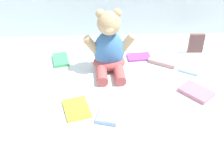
{
  "coord_description": "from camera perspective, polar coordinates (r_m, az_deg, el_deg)",
  "views": [
    {
      "loc": [
        -0.04,
        -1.08,
        0.78
      ],
      "look_at": [
        -0.0,
        -0.1,
        0.1
      ],
      "focal_mm": 45.86,
      "sensor_mm": 36.0,
      "label": 1
    }
  ],
  "objects": [
    {
      "name": "ground_plane",
      "position": [
        1.33,
        -0.09,
        -1.06
      ],
      "size": [
        3.2,
        3.2,
        0.0
      ],
      "primitive_type": "plane",
      "color": "silver"
    },
    {
      "name": "teddy_bear",
      "position": [
        1.35,
        -0.57,
        5.18
      ],
      "size": [
        0.25,
        0.22,
        0.3
      ],
      "rotation": [
        0.0,
        0.0,
        0.04
      ],
      "color": "#3F72B2",
      "rests_on": "ground_plane"
    },
    {
      "name": "book_case_0",
      "position": [
        1.18,
        -7.07,
        -6.77
      ],
      "size": [
        0.13,
        0.15,
        0.01
      ],
      "primitive_type": "cube",
      "rotation": [
        0.0,
        0.0,
        3.41
      ],
      "color": "yellow",
      "rests_on": "ground_plane"
    },
    {
      "name": "book_case_1",
      "position": [
        1.58,
        16.41,
        6.0
      ],
      "size": [
        0.08,
        0.02,
        0.11
      ],
      "primitive_type": "cube",
      "rotation": [
        0.01,
        0.0,
        -0.04
      ],
      "color": "brown",
      "rests_on": "ground_plane"
    },
    {
      "name": "book_case_2",
      "position": [
        1.46,
        15.46,
        1.48
      ],
      "size": [
        0.14,
        0.15,
        0.01
      ],
      "primitive_type": "cube",
      "rotation": [
        0.0,
        0.0,
        5.75
      ],
      "color": "#89B9DE",
      "rests_on": "ground_plane"
    },
    {
      "name": "book_case_3",
      "position": [
        1.3,
        16.43,
        -3.31
      ],
      "size": [
        0.16,
        0.16,
        0.02
      ],
      "primitive_type": "cube",
      "rotation": [
        0.0,
        0.0,
        3.87
      ],
      "color": "#BE6E87",
      "rests_on": "ground_plane"
    },
    {
      "name": "book_case_4",
      "position": [
        1.13,
        -0.71,
        -8.1
      ],
      "size": [
        0.1,
        0.11,
        0.02
      ],
      "primitive_type": "cube",
      "rotation": [
        0.0,
        0.0,
        2.88
      ],
      "color": "#8BA7D9",
      "rests_on": "ground_plane"
    },
    {
      "name": "book_case_5",
      "position": [
        1.5,
        5.37,
        3.51
      ],
      "size": [
        0.13,
        0.08,
        0.01
      ],
      "primitive_type": "cube",
      "rotation": [
        0.0,
        0.0,
        4.8
      ],
      "color": "purple",
      "rests_on": "ground_plane"
    },
    {
      "name": "book_case_6",
      "position": [
        1.47,
        10.17,
        2.67
      ],
      "size": [
        0.16,
        0.13,
        0.02
      ],
      "primitive_type": "cube",
      "rotation": [
        0.0,
        0.0,
        4.19
      ],
      "color": "tan",
      "rests_on": "ground_plane"
    },
    {
      "name": "book_case_7",
      "position": [
        1.49,
        -10.21,
        2.94
      ],
      "size": [
        0.1,
        0.14,
        0.02
      ],
      "primitive_type": "cube",
      "rotation": [
        0.0,
        0.0,
        3.36
      ],
      "color": "#3C9F5F",
      "rests_on": "ground_plane"
    },
    {
      "name": "book_case_8",
      "position": [
        1.13,
        20.81,
        -11.75
      ],
      "size": [
        0.12,
        0.12,
        0.01
      ],
      "primitive_type": "cube",
      "rotation": [
        0.0,
        0.0,
        0.86
      ],
      "color": "white",
      "rests_on": "ground_plane"
    }
  ]
}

